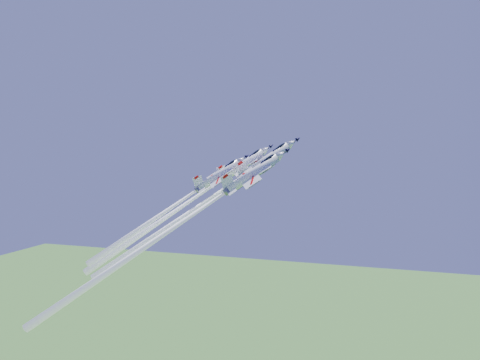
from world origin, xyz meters
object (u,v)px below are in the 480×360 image
(jet_lead, at_px, (202,204))
(jet_slot, at_px, (173,207))
(jet_left, at_px, (184,205))
(jet_right, at_px, (165,234))

(jet_lead, relative_size, jet_slot, 1.28)
(jet_lead, bearing_deg, jet_slot, -98.79)
(jet_lead, distance_m, jet_slot, 6.97)
(jet_slot, bearing_deg, jet_lead, 81.21)
(jet_lead, bearing_deg, jet_left, -147.19)
(jet_right, bearing_deg, jet_slot, 160.11)
(jet_left, xyz_separation_m, jet_slot, (-0.39, -5.62, 0.23))
(jet_lead, distance_m, jet_left, 6.83)
(jet_lead, relative_size, jet_right, 0.82)
(jet_right, bearing_deg, jet_lead, 119.73)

